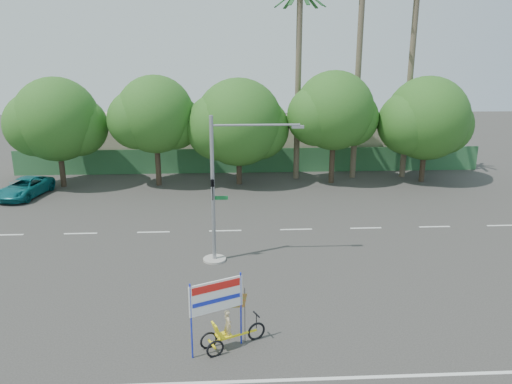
{
  "coord_description": "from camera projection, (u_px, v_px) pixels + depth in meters",
  "views": [
    {
      "loc": [
        -1.7,
        -18.31,
        9.91
      ],
      "look_at": [
        -0.51,
        3.69,
        3.5
      ],
      "focal_mm": 35.0,
      "sensor_mm": 36.0,
      "label": 1
    }
  ],
  "objects": [
    {
      "name": "ground",
      "position": [
        273.0,
        299.0,
        20.41
      ],
      "size": [
        120.0,
        120.0,
        0.0
      ],
      "primitive_type": "plane",
      "color": "#33302D",
      "rests_on": "ground"
    },
    {
      "name": "fence",
      "position": [
        250.0,
        161.0,
        40.75
      ],
      "size": [
        38.0,
        0.08,
        2.0
      ],
      "primitive_type": "cube",
      "color": "#336B3D",
      "rests_on": "ground"
    },
    {
      "name": "building_left",
      "position": [
        136.0,
        140.0,
        44.26
      ],
      "size": [
        12.0,
        8.0,
        4.0
      ],
      "primitive_type": "cube",
      "color": "beige",
      "rests_on": "ground"
    },
    {
      "name": "building_right",
      "position": [
        336.0,
        140.0,
        45.25
      ],
      "size": [
        14.0,
        8.0,
        3.6
      ],
      "primitive_type": "cube",
      "color": "beige",
      "rests_on": "ground"
    },
    {
      "name": "tree_far_left",
      "position": [
        56.0,
        122.0,
        35.61
      ],
      "size": [
        7.14,
        6.0,
        7.96
      ],
      "color": "#473828",
      "rests_on": "ground"
    },
    {
      "name": "tree_left",
      "position": [
        155.0,
        117.0,
        35.89
      ],
      "size": [
        6.66,
        5.6,
        8.07
      ],
      "color": "#473828",
      "rests_on": "ground"
    },
    {
      "name": "tree_center",
      "position": [
        238.0,
        125.0,
        36.37
      ],
      "size": [
        7.62,
        6.4,
        7.85
      ],
      "color": "#473828",
      "rests_on": "ground"
    },
    {
      "name": "tree_right",
      "position": [
        333.0,
        113.0,
        36.52
      ],
      "size": [
        6.9,
        5.8,
        8.36
      ],
      "color": "#473828",
      "rests_on": "ground"
    },
    {
      "name": "tree_far_right",
      "position": [
        426.0,
        121.0,
        37.04
      ],
      "size": [
        7.38,
        6.2,
        7.94
      ],
      "color": "#473828",
      "rests_on": "ground"
    },
    {
      "name": "palm_tall",
      "position": [
        360.0,
        39.0,
        36.6
      ],
      "size": [
        3.73,
        3.79,
        17.45
      ],
      "color": "#70604C",
      "rests_on": "ground"
    },
    {
      "name": "palm_mid",
      "position": [
        412.0,
        54.0,
        37.1
      ],
      "size": [
        3.73,
        3.79,
        15.45
      ],
      "color": "#70604C",
      "rests_on": "ground"
    },
    {
      "name": "palm_short",
      "position": [
        299.0,
        62.0,
        36.81
      ],
      "size": [
        3.73,
        3.79,
        14.45
      ],
      "color": "#70604C",
      "rests_on": "ground"
    },
    {
      "name": "traffic_signal",
      "position": [
        220.0,
        203.0,
        23.3
      ],
      "size": [
        4.72,
        1.1,
        7.0
      ],
      "color": "gray",
      "rests_on": "ground"
    },
    {
      "name": "trike_billboard",
      "position": [
        224.0,
        320.0,
        16.76
      ],
      "size": [
        2.56,
        1.34,
        2.73
      ],
      "rotation": [
        0.0,
        0.0,
        0.43
      ],
      "color": "black",
      "rests_on": "ground"
    },
    {
      "name": "pickup_truck",
      "position": [
        25.0,
        188.0,
        34.19
      ],
      "size": [
        3.04,
        5.0,
        1.3
      ],
      "primitive_type": "imported",
      "rotation": [
        0.0,
        0.0,
        -0.2
      ],
      "color": "#0F666C",
      "rests_on": "ground"
    }
  ]
}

